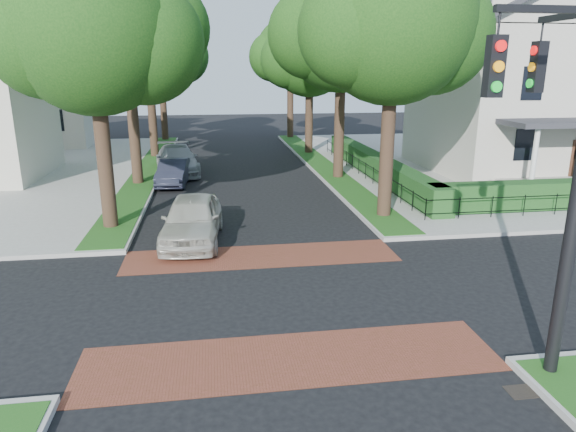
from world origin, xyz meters
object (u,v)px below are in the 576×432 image
object	(u,v)px
parked_car_middle	(174,172)
parked_car_rear	(177,160)
traffic_signal	(568,144)
parked_car_front	(192,219)

from	to	relation	value
parked_car_middle	parked_car_rear	xyz separation A→B (m)	(-0.00, 3.11, 0.14)
traffic_signal	parked_car_front	bearing A→B (deg)	127.00
traffic_signal	parked_car_front	xyz separation A→B (m)	(-7.19, 9.54, -3.87)
parked_car_front	parked_car_rear	xyz separation A→B (m)	(-1.30, 12.90, -0.01)
parked_car_middle	parked_car_rear	distance (m)	3.11
parked_car_rear	parked_car_front	bearing A→B (deg)	-91.80
traffic_signal	parked_car_rear	distance (m)	24.30
traffic_signal	parked_car_middle	size ratio (longest dim) A/B	1.92
parked_car_middle	parked_car_rear	world-z (taller)	parked_car_rear
parked_car_middle	traffic_signal	bearing A→B (deg)	-61.98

